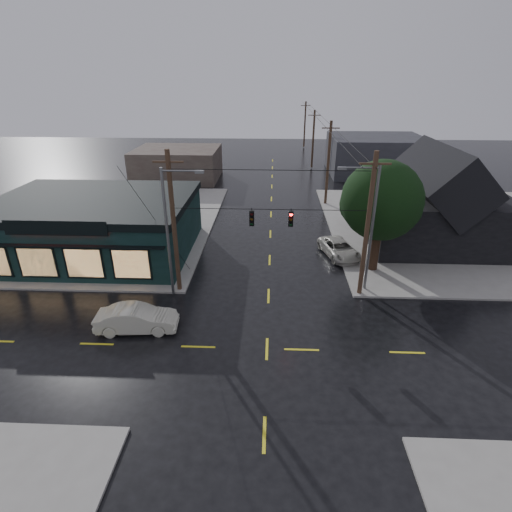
{
  "coord_description": "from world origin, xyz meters",
  "views": [
    {
      "loc": [
        0.19,
        -18.67,
        14.53
      ],
      "look_at": [
        -0.85,
        4.87,
        3.64
      ],
      "focal_mm": 28.0,
      "sensor_mm": 36.0,
      "label": 1
    }
  ],
  "objects_px": {
    "utility_pole_nw": "(180,290)",
    "utility_pole_ne": "(359,294)",
    "sedan_cream": "(137,319)",
    "corner_tree": "(382,201)",
    "suv_silver": "(339,249)"
  },
  "relations": [
    {
      "from": "sedan_cream",
      "to": "utility_pole_ne",
      "type": "bearing_deg",
      "value": -75.88
    },
    {
      "from": "corner_tree",
      "to": "sedan_cream",
      "type": "bearing_deg",
      "value": -151.3
    },
    {
      "from": "corner_tree",
      "to": "sedan_cream",
      "type": "relative_size",
      "value": 1.77
    },
    {
      "from": "corner_tree",
      "to": "utility_pole_nw",
      "type": "height_order",
      "value": "corner_tree"
    },
    {
      "from": "utility_pole_nw",
      "to": "suv_silver",
      "type": "height_order",
      "value": "utility_pole_nw"
    },
    {
      "from": "utility_pole_nw",
      "to": "sedan_cream",
      "type": "distance_m",
      "value": 5.28
    },
    {
      "from": "utility_pole_nw",
      "to": "utility_pole_ne",
      "type": "relative_size",
      "value": 1.0
    },
    {
      "from": "corner_tree",
      "to": "sedan_cream",
      "type": "height_order",
      "value": "corner_tree"
    },
    {
      "from": "utility_pole_nw",
      "to": "utility_pole_ne",
      "type": "height_order",
      "value": "same"
    },
    {
      "from": "corner_tree",
      "to": "utility_pole_nw",
      "type": "relative_size",
      "value": 0.86
    },
    {
      "from": "corner_tree",
      "to": "utility_pole_ne",
      "type": "xyz_separation_m",
      "value": [
        -1.79,
        -3.93,
        -5.8
      ]
    },
    {
      "from": "sedan_cream",
      "to": "corner_tree",
      "type": "bearing_deg",
      "value": -66.18
    },
    {
      "from": "utility_pole_nw",
      "to": "sedan_cream",
      "type": "xyz_separation_m",
      "value": [
        -1.51,
        -4.99,
        0.81
      ]
    },
    {
      "from": "utility_pole_ne",
      "to": "sedan_cream",
      "type": "distance_m",
      "value": 15.36
    },
    {
      "from": "corner_tree",
      "to": "sedan_cream",
      "type": "distance_m",
      "value": 19.24
    }
  ]
}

